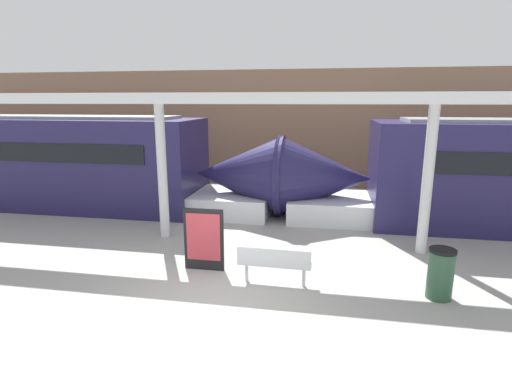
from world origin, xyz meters
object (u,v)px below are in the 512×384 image
trash_bin (441,274)px  train_right (32,162)px  bench_near (274,262)px  poster_board (204,239)px  support_column_near (162,173)px  support_column_far (427,181)px

trash_bin → train_right: bearing=158.1°
bench_near → poster_board: (-1.64, 0.49, 0.21)m
bench_near → support_column_near: (-3.40, 2.45, 1.31)m
support_column_far → train_right: bearing=168.2°
bench_near → trash_bin: 3.18m
trash_bin → support_column_far: 2.77m
support_column_near → train_right: bearing=156.4°
train_right → bench_near: 10.95m
train_right → support_column_near: support_column_near is taller
trash_bin → poster_board: size_ratio=0.70×
bench_near → poster_board: size_ratio=1.07×
bench_near → trash_bin: (3.18, 0.02, -0.01)m
train_right → trash_bin: train_right is taller
bench_near → trash_bin: bearing=1.9°
train_right → support_column_near: (6.20, -2.70, 0.30)m
train_right → poster_board: 9.27m
support_column_near → poster_board: bearing=-48.2°
train_right → bench_near: size_ratio=12.10×
trash_bin → support_column_near: (-6.59, 2.43, 1.31)m
train_right → support_column_near: 6.77m
train_right → bench_near: (9.61, -5.16, -1.01)m
train_right → poster_board: bearing=-30.4°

